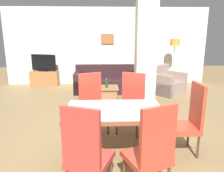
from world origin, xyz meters
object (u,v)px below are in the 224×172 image
dining_chair_near_right (151,150)px  tv_stand (45,78)px  dining_chair_far_left (92,102)px  coffee_table (104,93)px  armchair (166,84)px  dining_chair_head_right (189,118)px  sofa (107,83)px  dining_chair_near_left (86,151)px  bottle (106,84)px  dining_chair_far_right (131,102)px  tv_screen (44,63)px  dining_table (114,119)px  floor_lamp (175,47)px

dining_chair_near_right → tv_stand: 6.09m
dining_chair_far_left → coffee_table: bearing=-120.7°
armchair → dining_chair_head_right: bearing=38.8°
dining_chair_near_right → sofa: bearing=72.7°
dining_chair_near_left → armchair: size_ratio=0.88×
dining_chair_near_left → bottle: bearing=107.4°
dining_chair_far_right → sofa: (-0.40, 2.90, -0.28)m
tv_screen → dining_table: bearing=135.2°
dining_chair_far_right → sofa: bearing=-58.0°
tv_screen → coffee_table: bearing=157.7°
bottle → floor_lamp: bearing=34.0°
coffee_table → dining_chair_near_right: bearing=-82.4°
dining_chair_far_right → bottle: dining_chair_far_right is taller
armchair → floor_lamp: 1.42m
sofa → dining_chair_near_left: bearing=85.9°
dining_table → dining_chair_near_left: dining_chair_near_left is taller
armchair → tv_screen: size_ratio=1.39×
dining_chair_near_right → floor_lamp: floor_lamp is taller
dining_chair_near_left → tv_screen: 5.82m
tv_stand → dining_chair_near_left: bearing=-71.4°
dining_chair_head_right → sofa: size_ratio=0.55×
dining_chair_near_right → sofa: size_ratio=0.55×
dining_chair_far_left → bottle: (0.30, 1.83, -0.08)m
dining_chair_near_right → armchair: bearing=49.5°
dining_chair_head_right → sofa: bearing=17.5°
dining_chair_near_left → dining_chair_near_right: 0.73m
dining_chair_near_right → armchair: dining_chair_near_right is taller
bottle → tv_screen: 2.93m
bottle → dining_chair_far_right: bearing=-76.8°
dining_chair_near_left → floor_lamp: 5.81m
coffee_table → tv_stand: bearing=138.2°
dining_table → dining_chair_near_right: (0.36, -0.89, -0.01)m
sofa → tv_stand: 2.36m
dining_chair_head_right → tv_screen: 5.72m
tv_stand → dining_chair_far_right: bearing=-55.8°
dining_chair_near_left → sofa: size_ratio=0.55×
sofa → tv_screen: (-2.18, 0.90, 0.52)m
dining_chair_head_right → armchair: bearing=-10.6°
coffee_table → bottle: (0.06, -0.08, 0.28)m
sofa → coffee_table: 0.98m
dining_table → tv_stand: (-2.22, 4.62, -0.32)m
armchair → bottle: 2.01m
dining_chair_near_left → tv_stand: size_ratio=1.16×
dining_chair_near_right → tv_stand: (-2.58, 5.51, -0.30)m
dining_table → tv_screen: tv_screen is taller
dining_chair_head_right → tv_screen: size_ratio=1.23×
dining_chair_near_right → tv_stand: bearing=92.8°
armchair → tv_stand: (-4.00, 1.19, -0.03)m
tv_stand → tv_screen: size_ratio=1.05×
dining_chair_near_right → floor_lamp: bearing=47.4°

